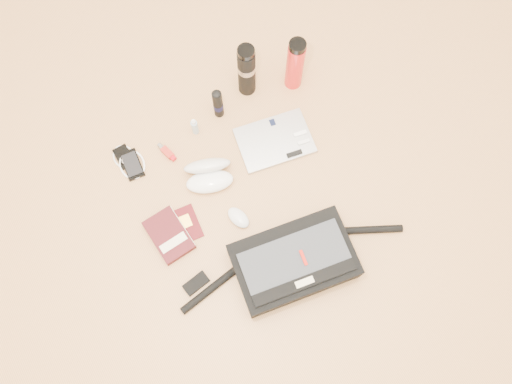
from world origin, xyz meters
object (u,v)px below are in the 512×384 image
(messenger_bag, at_px, (293,262))
(thermos_black, at_px, (247,70))
(book, at_px, (169,235))
(thermos_red, at_px, (295,64))
(laptop, at_px, (275,141))

(messenger_bag, bearing_deg, thermos_black, 82.38)
(book, distance_m, thermos_red, 0.83)
(book, xyz_separation_m, thermos_red, (0.75, 0.34, 0.12))
(book, relative_size, thermos_red, 0.73)
(messenger_bag, xyz_separation_m, thermos_black, (0.23, 0.73, 0.08))
(laptop, bearing_deg, book, -155.20)
(thermos_black, bearing_deg, thermos_red, -21.57)
(thermos_red, bearing_deg, laptop, -136.00)
(laptop, distance_m, thermos_red, 0.31)
(book, bearing_deg, messenger_bag, -47.07)
(laptop, bearing_deg, thermos_black, 95.54)
(messenger_bag, distance_m, thermos_red, 0.78)
(book, bearing_deg, laptop, 10.22)
(laptop, height_order, thermos_black, thermos_black)
(messenger_bag, distance_m, book, 0.48)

